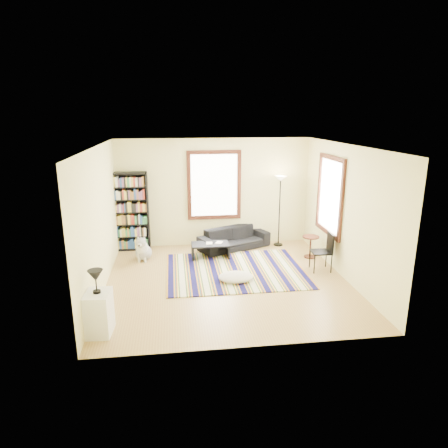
{
  "coord_description": "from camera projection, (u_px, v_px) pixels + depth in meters",
  "views": [
    {
      "loc": [
        -1.07,
        -7.7,
        3.4
      ],
      "look_at": [
        0.0,
        0.5,
        1.1
      ],
      "focal_mm": 32.0,
      "sensor_mm": 36.0,
      "label": 1
    }
  ],
  "objects": [
    {
      "name": "folding_chair",
      "position": [
        321.0,
        252.0,
        8.85
      ],
      "size": [
        0.44,
        0.42,
        0.86
      ],
      "primitive_type": "cube",
      "rotation": [
        0.0,
        0.0,
        -0.05
      ],
      "color": "black",
      "rests_on": "floor"
    },
    {
      "name": "ceiling",
      "position": [
        227.0,
        143.0,
        7.64
      ],
      "size": [
        5.0,
        5.0,
        0.1
      ],
      "primitive_type": "cube",
      "color": "white",
      "rests_on": "floor"
    },
    {
      "name": "wall_right",
      "position": [
        348.0,
        212.0,
        8.35
      ],
      "size": [
        0.1,
        5.0,
        2.8
      ],
      "primitive_type": "cube",
      "color": "beige",
      "rests_on": "floor"
    },
    {
      "name": "sofa",
      "position": [
        234.0,
        238.0,
        10.35
      ],
      "size": [
        1.42,
        1.98,
        0.54
      ],
      "primitive_type": "imported",
      "rotation": [
        0.0,
        0.0,
        0.43
      ],
      "color": "black",
      "rests_on": "floor"
    },
    {
      "name": "coffee_table",
      "position": [
        210.0,
        251.0,
        9.7
      ],
      "size": [
        1.01,
        0.76,
        0.36
      ],
      "primitive_type": "cube",
      "rotation": [
        0.0,
        0.0,
        -0.32
      ],
      "color": "black",
      "rests_on": "floor"
    },
    {
      "name": "window_right",
      "position": [
        330.0,
        196.0,
        9.05
      ],
      "size": [
        0.06,
        1.2,
        1.6
      ],
      "primitive_type": "cube",
      "color": "white",
      "rests_on": "wall_right"
    },
    {
      "name": "bookshelf",
      "position": [
        131.0,
        212.0,
        10.09
      ],
      "size": [
        0.9,
        0.3,
        2.0
      ],
      "primitive_type": "cube",
      "color": "black",
      "rests_on": "floor"
    },
    {
      "name": "floor_cushion",
      "position": [
        236.0,
        277.0,
        8.36
      ],
      "size": [
        0.82,
        0.68,
        0.18
      ],
      "primitive_type": "ellipsoid",
      "rotation": [
        0.0,
        0.0,
        -0.18
      ],
      "color": "beige",
      "rests_on": "floor"
    },
    {
      "name": "book_a",
      "position": [
        206.0,
        243.0,
        9.63
      ],
      "size": [
        0.17,
        0.22,
        0.02
      ],
      "primitive_type": "imported",
      "rotation": [
        0.0,
        0.0,
        -0.11
      ],
      "color": "beige",
      "rests_on": "coffee_table"
    },
    {
      "name": "white_cabinet",
      "position": [
        99.0,
        313.0,
        6.31
      ],
      "size": [
        0.41,
        0.52,
        0.7
      ],
      "primitive_type": "cube",
      "rotation": [
        0.0,
        0.0,
        -0.07
      ],
      "color": "white",
      "rests_on": "floor"
    },
    {
      "name": "wall_back",
      "position": [
        214.0,
        192.0,
        10.47
      ],
      "size": [
        5.0,
        0.1,
        2.8
      ],
      "primitive_type": "cube",
      "color": "beige",
      "rests_on": "floor"
    },
    {
      "name": "dog",
      "position": [
        143.0,
        248.0,
        9.52
      ],
      "size": [
        0.54,
        0.68,
        0.61
      ],
      "primitive_type": null,
      "rotation": [
        0.0,
        0.0,
        -0.18
      ],
      "color": "silver",
      "rests_on": "floor"
    },
    {
      "name": "book_b",
      "position": [
        216.0,
        242.0,
        9.71
      ],
      "size": [
        0.22,
        0.25,
        0.02
      ],
      "primitive_type": "imported",
      "rotation": [
        0.0,
        0.0,
        -0.48
      ],
      "color": "beige",
      "rests_on": "coffee_table"
    },
    {
      "name": "floor_lamp",
      "position": [
        279.0,
        211.0,
        10.42
      ],
      "size": [
        0.39,
        0.39,
        1.86
      ],
      "primitive_type": null,
      "rotation": [
        0.0,
        0.0,
        -0.35
      ],
      "color": "black",
      "rests_on": "floor"
    },
    {
      "name": "side_table",
      "position": [
        310.0,
        247.0,
        9.69
      ],
      "size": [
        0.41,
        0.41,
        0.54
      ],
      "primitive_type": "cylinder",
      "rotation": [
        0.0,
        0.0,
        -0.02
      ],
      "color": "#431A10",
      "rests_on": "floor"
    },
    {
      "name": "wall_left",
      "position": [
        97.0,
        221.0,
        7.71
      ],
      "size": [
        0.1,
        5.0,
        2.8
      ],
      "primitive_type": "cube",
      "color": "beige",
      "rests_on": "floor"
    },
    {
      "name": "wall_front",
      "position": [
        252.0,
        261.0,
        5.59
      ],
      "size": [
        5.0,
        0.1,
        2.8
      ],
      "primitive_type": "cube",
      "color": "beige",
      "rests_on": "floor"
    },
    {
      "name": "floor",
      "position": [
        227.0,
        283.0,
        8.42
      ],
      "size": [
        5.0,
        5.0,
        0.1
      ],
      "primitive_type": "cube",
      "color": "tan",
      "rests_on": "ground"
    },
    {
      "name": "rug",
      "position": [
        235.0,
        270.0,
        8.93
      ],
      "size": [
        3.04,
        2.43,
        0.02
      ],
      "primitive_type": "cube",
      "color": "#100D45",
      "rests_on": "floor"
    },
    {
      "name": "table_lamp",
      "position": [
        96.0,
        282.0,
        6.17
      ],
      "size": [
        0.25,
        0.25,
        0.38
      ],
      "primitive_type": null,
      "rotation": [
        0.0,
        0.0,
        0.04
      ],
      "color": "black",
      "rests_on": "white_cabinet"
    },
    {
      "name": "window_back",
      "position": [
        214.0,
        185.0,
        10.34
      ],
      "size": [
        1.2,
        0.06,
        1.6
      ],
      "primitive_type": "cube",
      "color": "white",
      "rests_on": "wall_back"
    }
  ]
}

